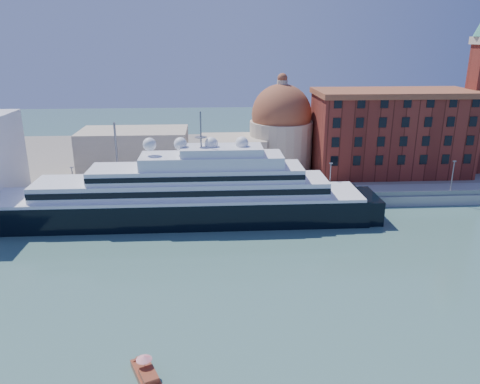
{
  "coord_description": "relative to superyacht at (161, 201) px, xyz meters",
  "views": [
    {
      "loc": [
        1.99,
        -74.02,
        38.8
      ],
      "look_at": [
        7.7,
        18.0,
        8.23
      ],
      "focal_mm": 35.0,
      "sensor_mm": 36.0,
      "label": 1
    }
  ],
  "objects": [
    {
      "name": "water_taxi",
      "position": [
        3.06,
        -50.73,
        -4.15
      ],
      "size": [
        4.63,
        6.86,
        3.11
      ],
      "rotation": [
        0.0,
        0.0,
        0.41
      ],
      "color": "maroon",
      "rests_on": "ground"
    },
    {
      "name": "church",
      "position": [
        15.66,
        34.72,
        6.01
      ],
      "size": [
        66.0,
        18.0,
        25.5
      ],
      "color": "beige",
      "rests_on": "land"
    },
    {
      "name": "quay_fence",
      "position": [
        9.27,
        6.5,
        -1.8
      ],
      "size": [
        180.0,
        0.1,
        1.2
      ],
      "primitive_type": "cube",
      "color": "slate",
      "rests_on": "quay"
    },
    {
      "name": "warehouse",
      "position": [
        61.27,
        29.0,
        8.89
      ],
      "size": [
        43.0,
        19.0,
        23.25
      ],
      "color": "maroon",
      "rests_on": "land"
    },
    {
      "name": "superyacht",
      "position": [
        0.0,
        0.0,
        0.0
      ],
      "size": [
        94.97,
        13.17,
        28.38
      ],
      "color": "black",
      "rests_on": "ground"
    },
    {
      "name": "land",
      "position": [
        9.27,
        52.0,
        -3.9
      ],
      "size": [
        260.0,
        72.0,
        2.0
      ],
      "primitive_type": "cube",
      "color": "slate",
      "rests_on": "ground"
    },
    {
      "name": "lamp_posts",
      "position": [
        -3.4,
        9.27,
        4.94
      ],
      "size": [
        120.8,
        2.4,
        18.0
      ],
      "color": "slate",
      "rests_on": "quay"
    },
    {
      "name": "quay",
      "position": [
        9.27,
        11.0,
        -3.65
      ],
      "size": [
        180.0,
        10.0,
        2.5
      ],
      "primitive_type": "cube",
      "color": "gray",
      "rests_on": "ground"
    },
    {
      "name": "ground",
      "position": [
        9.27,
        -23.0,
        -4.9
      ],
      "size": [
        400.0,
        400.0,
        0.0
      ],
      "primitive_type": "plane",
      "color": "#38615B",
      "rests_on": "ground"
    }
  ]
}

